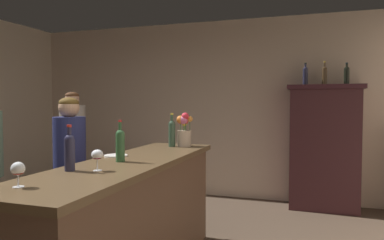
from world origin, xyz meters
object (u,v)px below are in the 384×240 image
(display_bottle_left, at_px, (305,75))
(flower_arrangement, at_px, (184,130))
(wine_bottle_pinot, at_px, (120,144))
(wine_glass_front, at_px, (18,170))
(patron_near_entrance, at_px, (73,148))
(display_bottle_midleft, at_px, (324,75))
(display_bottle_center, at_px, (347,74))
(wine_bottle_syrah, at_px, (172,132))
(patron_in_grey, at_px, (70,165))
(cheese_plate, at_px, (116,156))
(bar_counter, at_px, (129,223))
(wine_bottle_merlot, at_px, (70,150))
(display_cabinet, at_px, (324,145))

(display_bottle_left, bearing_deg, flower_arrangement, -125.04)
(wine_bottle_pinot, xyz_separation_m, display_bottle_left, (1.31, 2.78, 0.70))
(wine_glass_front, bearing_deg, patron_near_entrance, 120.56)
(wine_bottle_pinot, height_order, display_bottle_midleft, display_bottle_midleft)
(display_bottle_center, bearing_deg, flower_arrangement, -135.41)
(wine_glass_front, relative_size, flower_arrangement, 0.39)
(flower_arrangement, height_order, patron_near_entrance, patron_near_entrance)
(wine_bottle_syrah, xyz_separation_m, display_bottle_midleft, (1.53, 1.75, 0.69))
(flower_arrangement, relative_size, patron_in_grey, 0.23)
(cheese_plate, distance_m, patron_near_entrance, 1.77)
(wine_glass_front, height_order, cheese_plate, wine_glass_front)
(wine_glass_front, xyz_separation_m, display_bottle_midleft, (1.66, 3.71, 0.74))
(cheese_plate, bearing_deg, bar_counter, -39.14)
(flower_arrangement, bearing_deg, wine_bottle_merlot, -99.80)
(display_cabinet, bearing_deg, bar_counter, -119.50)
(flower_arrangement, xyz_separation_m, patron_near_entrance, (-1.62, 0.32, -0.29))
(bar_counter, xyz_separation_m, display_bottle_left, (1.27, 2.71, 1.34))
(bar_counter, distance_m, flower_arrangement, 1.24)
(display_cabinet, distance_m, display_bottle_midleft, 0.96)
(patron_in_grey, bearing_deg, wine_bottle_merlot, -14.99)
(cheese_plate, bearing_deg, display_bottle_midleft, 55.57)
(bar_counter, relative_size, wine_bottle_merlot, 8.06)
(wine_bottle_syrah, xyz_separation_m, flower_arrangement, (0.11, 0.07, 0.01))
(display_bottle_center, xyz_separation_m, patron_in_grey, (-2.72, -2.23, -0.99))
(display_bottle_left, xyz_separation_m, patron_in_grey, (-2.19, -2.23, -1.00))
(wine_bottle_pinot, height_order, cheese_plate, wine_bottle_pinot)
(display_bottle_midleft, bearing_deg, wine_bottle_pinot, -119.34)
(flower_arrangement, distance_m, cheese_plate, 0.93)
(bar_counter, distance_m, cheese_plate, 0.58)
(flower_arrangement, bearing_deg, wine_bottle_syrah, -147.75)
(display_bottle_center, relative_size, patron_in_grey, 0.19)
(wine_bottle_pinot, xyz_separation_m, display_bottle_midleft, (1.56, 2.78, 0.70))
(flower_arrangement, height_order, display_bottle_center, display_bottle_center)
(display_cabinet, height_order, display_bottle_midleft, display_bottle_midleft)
(bar_counter, xyz_separation_m, patron_near_entrance, (-1.53, 1.36, 0.38))
(flower_arrangement, xyz_separation_m, cheese_plate, (-0.31, -0.86, -0.16))
(wine_bottle_pinot, height_order, display_bottle_center, display_bottle_center)
(display_cabinet, relative_size, display_bottle_center, 5.89)
(display_cabinet, bearing_deg, wine_glass_front, -114.23)
(wine_bottle_pinot, xyz_separation_m, wine_bottle_merlot, (-0.13, -0.45, -0.00))
(wine_bottle_merlot, height_order, cheese_plate, wine_bottle_merlot)
(wine_bottle_pinot, distance_m, wine_bottle_syrah, 1.03)
(display_bottle_left, distance_m, display_bottle_center, 0.53)
(display_bottle_midleft, relative_size, display_bottle_center, 1.10)
(wine_bottle_pinot, xyz_separation_m, wine_glass_front, (-0.10, -0.94, -0.05))
(wine_bottle_merlot, relative_size, flower_arrangement, 0.88)
(flower_arrangement, relative_size, patron_near_entrance, 0.22)
(wine_bottle_syrah, xyz_separation_m, display_bottle_center, (1.81, 1.75, 0.68))
(wine_bottle_merlot, height_order, patron_near_entrance, patron_near_entrance)
(display_bottle_midleft, bearing_deg, wine_bottle_merlot, -117.69)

